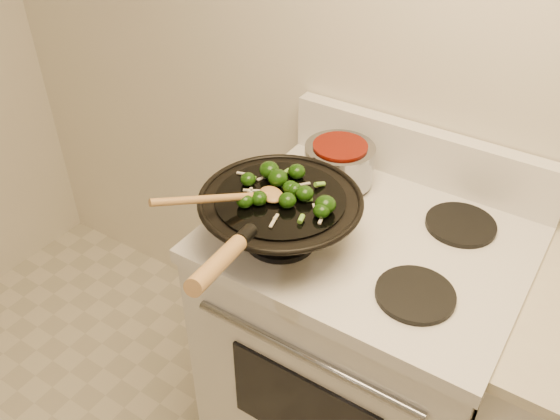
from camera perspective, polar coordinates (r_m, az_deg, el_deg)
The scene contains 5 objects.
stove at distance 1.84m, azimuth 7.53°, elevation -13.05°, with size 0.78×0.67×1.08m.
wok at distance 1.43m, azimuth -0.02°, elevation -0.60°, with size 0.40×0.65×0.26m.
stirfry at distance 1.41m, azimuth 0.59°, elevation 2.05°, with size 0.29×0.23×0.04m.
wooden_spoon at distance 1.36m, azimuth -3.99°, elevation 1.28°, with size 0.19×0.30×0.09m.
saucepan at distance 1.66m, azimuth 5.66°, elevation 4.52°, with size 0.19×0.31×0.11m.
Camera 1 is at (0.40, 0.06, 1.88)m, focal length 38.00 mm.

